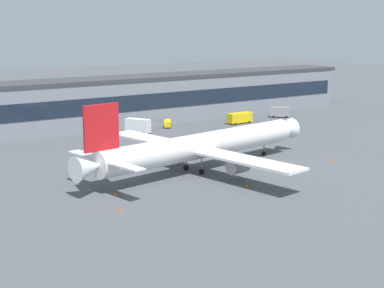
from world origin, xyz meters
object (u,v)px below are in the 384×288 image
object	(u,v)px
fuel_truck	(240,117)
traffic_cone_1	(115,193)
traffic_cone_3	(247,185)
traffic_cone_0	(121,210)
airliner	(200,146)
catering_truck	(138,125)
stair_truck	(280,112)
traffic_cone_2	(333,159)
belt_loader	(168,123)

from	to	relation	value
fuel_truck	traffic_cone_1	world-z (taller)	fuel_truck
traffic_cone_1	traffic_cone_3	bearing A→B (deg)	-21.68
traffic_cone_0	traffic_cone_1	xyz separation A→B (m)	(3.59, 8.99, 0.08)
airliner	traffic_cone_0	size ratio (longest dim) A/B	108.98
fuel_truck	catering_truck	size ratio (longest dim) A/B	1.12
catering_truck	stair_truck	bearing A→B (deg)	-1.47
traffic_cone_0	airliner	bearing A→B (deg)	29.37
stair_truck	traffic_cone_2	world-z (taller)	stair_truck
fuel_truck	traffic_cone_0	size ratio (longest dim) A/B	14.98
belt_loader	traffic_cone_1	distance (m)	72.99
stair_truck	traffic_cone_0	size ratio (longest dim) A/B	10.65
fuel_truck	airliner	bearing A→B (deg)	-137.27
stair_truck	traffic_cone_3	xyz separation A→B (m)	(-64.38, -59.59, -1.66)
belt_loader	traffic_cone_2	xyz separation A→B (m)	(6.70, -59.66, -0.78)
airliner	traffic_cone_0	xyz separation A→B (m)	(-26.82, -15.09, -5.08)
traffic_cone_0	traffic_cone_2	world-z (taller)	traffic_cone_2
airliner	traffic_cone_2	size ratio (longest dim) A/B	83.59
catering_truck	traffic_cone_1	distance (m)	62.14
fuel_truck	traffic_cone_3	xyz separation A→B (m)	(-45.75, -57.70, -1.56)
stair_truck	traffic_cone_1	world-z (taller)	stair_truck
stair_truck	traffic_cone_2	xyz separation A→B (m)	(-34.07, -54.09, -1.61)
catering_truck	traffic_cone_2	size ratio (longest dim) A/B	10.22
traffic_cone_3	catering_truck	bearing A→B (deg)	79.67
traffic_cone_0	traffic_cone_2	distance (m)	57.45
traffic_cone_1	traffic_cone_3	xyz separation A→B (m)	(23.31, -9.27, -0.04)
belt_loader	traffic_cone_3	bearing A→B (deg)	-109.92
belt_loader	traffic_cone_2	distance (m)	60.04
traffic_cone_0	traffic_cone_2	bearing A→B (deg)	5.22
belt_loader	traffic_cone_1	size ratio (longest dim) A/B	8.90
airliner	belt_loader	xyz separation A→B (m)	(23.69, 49.80, -4.21)
traffic_cone_0	traffic_cone_2	xyz separation A→B (m)	(57.21, 5.22, 0.09)
airliner	belt_loader	distance (m)	55.31
belt_loader	catering_truck	bearing A→B (deg)	-161.43
airliner	traffic_cone_3	bearing A→B (deg)	-89.70
airliner	stair_truck	size ratio (longest dim) A/B	10.23
airliner	fuel_truck	xyz separation A→B (m)	(45.83, 42.33, -3.48)
stair_truck	belt_loader	world-z (taller)	stair_truck
fuel_truck	traffic_cone_1	size ratio (longest dim) A/B	11.78
traffic_cone_2	traffic_cone_3	size ratio (longest dim) A/B	1.15
belt_loader	traffic_cone_0	size ratio (longest dim) A/B	11.32
fuel_truck	stair_truck	world-z (taller)	stair_truck
traffic_cone_0	traffic_cone_2	size ratio (longest dim) A/B	0.77
airliner	traffic_cone_2	world-z (taller)	airliner
fuel_truck	catering_truck	bearing A→B (deg)	174.61
traffic_cone_1	belt_loader	bearing A→B (deg)	49.99
airliner	catering_truck	world-z (taller)	airliner
airliner	traffic_cone_1	size ratio (longest dim) A/B	85.74
catering_truck	traffic_cone_0	xyz separation A→B (m)	(-38.01, -60.69, -2.01)
catering_truck	traffic_cone_0	size ratio (longest dim) A/B	13.33
fuel_truck	stair_truck	distance (m)	18.73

